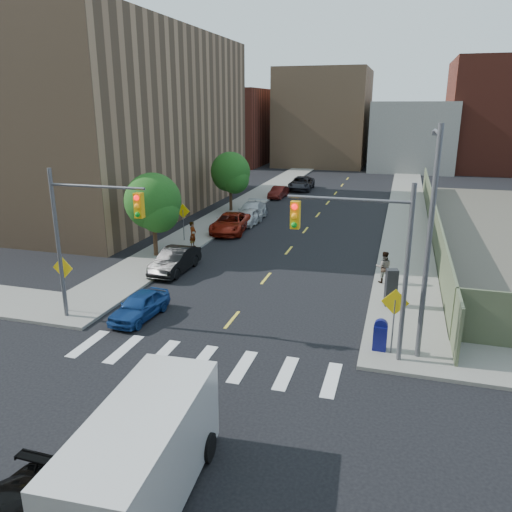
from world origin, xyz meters
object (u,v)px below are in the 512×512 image
Objects in this scene: parked_car_red at (230,223)px; parked_car_white at (248,217)px; parked_car_black at (175,260)px; mailbox at (380,335)px; parked_car_maroon at (278,192)px; payphone at (391,288)px; pedestrian_east at (384,267)px; pedestrian_west at (193,235)px; cargo_van at (145,451)px; parked_car_silver at (251,212)px; parked_car_grey at (301,183)px; parked_car_blue at (140,306)px.

parked_car_red reaches higher than parked_car_white.
parked_car_black is 3.32× the size of mailbox.
parked_car_black is 25.65m from parked_car_maroon.
payphone is 1.04× the size of pedestrian_east.
parked_car_red is 2.86× the size of payphone.
mailbox is at bearing -59.34° from parked_car_red.
parked_car_maroon is at bearing -0.77° from pedestrian_west.
parked_car_white is 0.68× the size of cargo_van.
parked_car_silver reaches higher than parked_car_maroon.
pedestrian_east is at bearing -41.92° from parked_car_white.
parked_car_blue is at bearing -91.68° from parked_car_grey.
parked_car_white is 2.21× the size of pedestrian_east.
mailbox is (5.25, 9.54, -0.57)m from cargo_van.
pedestrian_west is at bearing -104.94° from parked_car_red.
parked_car_blue is at bearing -84.21° from parked_car_maroon.
parked_car_blue is 10.95m from mailbox.
pedestrian_east is at bearing -72.32° from parked_car_grey.
parked_car_black is 1.11× the size of parked_car_white.
parked_car_black is 2.46× the size of pedestrian_east.
parked_car_grey is at bearing -2.97° from pedestrian_west.
parked_car_maroon is 2.01× the size of payphone.
mailbox is (10.94, -38.63, 0.03)m from parked_car_grey.
parked_car_maroon is at bearing 96.21° from parked_car_white.
cargo_van reaches higher than payphone.
parked_car_blue is 13.24m from pedestrian_east.
parked_car_red is 0.97× the size of parked_car_grey.
cargo_van is at bearing -80.28° from parked_car_red.
mailbox is (10.94, -0.38, 0.17)m from parked_car_blue.
pedestrian_east reaches higher than parked_car_grey.
payphone is at bearing -115.61° from pedestrian_west.
cargo_van reaches higher than parked_car_silver.
parked_car_silver is at bearing 120.88° from mailbox.
payphone reaches higher than parked_car_white.
pedestrian_east is at bearing 93.72° from mailbox.
parked_car_blue is 0.63× the size of cargo_van.
parked_car_maroon is at bearing -103.92° from parked_car_grey.
parked_car_silver is 2.86× the size of pedestrian_east.
payphone is at bearing 25.96° from parked_car_blue.
parked_car_silver is at bearing 98.63° from cargo_van.
mailbox is at bearing -55.80° from parked_car_white.
parked_car_white is at bearing -54.14° from pedestrian_east.
mailbox is at bearing -75.87° from parked_car_grey.
pedestrian_east is (5.01, 17.72, -0.32)m from cargo_van.
parked_car_blue is at bearing -77.63° from parked_car_black.
parked_car_maroon is 27.25m from pedestrian_east.
parked_car_white is at bearing -84.04° from parked_car_silver.
cargo_van is (6.99, -26.60, 0.62)m from parked_car_red.
cargo_van is 18.42m from pedestrian_east.
cargo_van reaches higher than parked_car_white.
parked_car_blue is 0.98× the size of parked_car_maroon.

